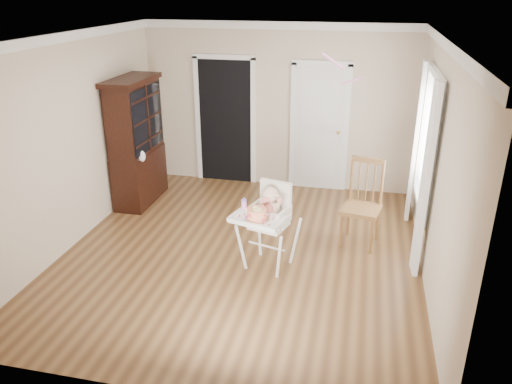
% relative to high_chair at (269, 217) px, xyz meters
% --- Properties ---
extents(floor, '(5.00, 5.00, 0.00)m').
position_rel_high_chair_xyz_m(floor, '(-0.40, 0.25, -0.67)').
color(floor, '#52341C').
rests_on(floor, ground).
extents(ceiling, '(5.00, 5.00, 0.00)m').
position_rel_high_chair_xyz_m(ceiling, '(-0.40, 0.25, 2.03)').
color(ceiling, white).
rests_on(ceiling, wall_back).
extents(wall_back, '(4.50, 0.00, 4.50)m').
position_rel_high_chair_xyz_m(wall_back, '(-0.40, 2.75, 0.68)').
color(wall_back, beige).
rests_on(wall_back, floor).
extents(wall_left, '(0.00, 5.00, 5.00)m').
position_rel_high_chair_xyz_m(wall_left, '(-2.65, 0.25, 0.68)').
color(wall_left, beige).
rests_on(wall_left, floor).
extents(wall_right, '(0.00, 5.00, 5.00)m').
position_rel_high_chair_xyz_m(wall_right, '(1.85, 0.25, 0.68)').
color(wall_right, beige).
rests_on(wall_right, floor).
extents(crown_molding, '(4.50, 5.00, 0.12)m').
position_rel_high_chair_xyz_m(crown_molding, '(-0.40, 0.25, 1.97)').
color(crown_molding, white).
rests_on(crown_molding, ceiling).
extents(doorway, '(1.06, 0.05, 2.22)m').
position_rel_high_chair_xyz_m(doorway, '(-1.30, 2.73, 0.44)').
color(doorway, black).
rests_on(doorway, wall_back).
extents(closet_door, '(0.96, 0.09, 2.13)m').
position_rel_high_chair_xyz_m(closet_door, '(0.30, 2.73, 0.35)').
color(closet_door, white).
rests_on(closet_door, wall_back).
extents(window_right, '(0.13, 1.84, 2.30)m').
position_rel_high_chair_xyz_m(window_right, '(1.78, 1.05, 0.61)').
color(window_right, white).
rests_on(window_right, wall_right).
extents(high_chair, '(0.80, 0.90, 1.09)m').
position_rel_high_chair_xyz_m(high_chair, '(0.00, 0.00, 0.00)').
color(high_chair, white).
rests_on(high_chair, floor).
extents(baby, '(0.29, 0.27, 0.45)m').
position_rel_high_chair_xyz_m(baby, '(0.01, 0.03, 0.14)').
color(baby, beige).
rests_on(baby, high_chair).
extents(cake, '(0.29, 0.29, 0.14)m').
position_rel_high_chair_xyz_m(cake, '(-0.09, -0.27, 0.15)').
color(cake, silver).
rests_on(cake, high_chair).
extents(sippy_cup, '(0.07, 0.07, 0.16)m').
position_rel_high_chair_xyz_m(sippy_cup, '(-0.29, -0.04, 0.15)').
color(sippy_cup, '#F696D0').
rests_on(sippy_cup, high_chair).
extents(china_cabinet, '(0.52, 1.16, 1.96)m').
position_rel_high_chair_xyz_m(china_cabinet, '(-2.39, 1.55, 0.31)').
color(china_cabinet, black).
rests_on(china_cabinet, floor).
extents(dining_chair, '(0.55, 0.55, 1.15)m').
position_rel_high_chair_xyz_m(dining_chair, '(1.08, 0.86, -0.13)').
color(dining_chair, brown).
rests_on(dining_chair, floor).
extents(streamer, '(0.32, 0.41, 0.15)m').
position_rel_high_chair_xyz_m(streamer, '(0.57, 1.16, 1.67)').
color(streamer, '#FF93CD').
rests_on(streamer, ceiling).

